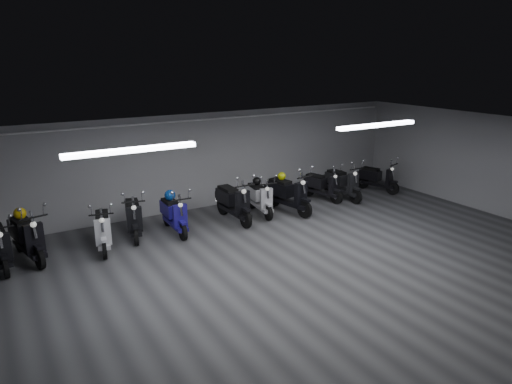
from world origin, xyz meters
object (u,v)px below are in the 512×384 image
scooter_2 (102,223)px  helmet_2 (257,181)px  scooter_6 (260,192)px  scooter_7 (288,188)px  scooter_3 (133,211)px  helmet_0 (282,176)px  helmet_3 (20,213)px  scooter_8 (322,181)px  helmet_1 (170,195)px  scooter_4 (174,209)px  scooter_10 (378,174)px  scooter_9 (343,178)px  scooter_1 (26,229)px  scooter_5 (234,196)px

scooter_2 → helmet_2: bearing=18.6°
scooter_6 → scooter_7: 0.83m
scooter_3 → scooter_6: (3.58, -0.15, -0.03)m
helmet_0 → helmet_3: bearing=178.1°
scooter_8 → helmet_1: size_ratio=5.94×
scooter_4 → scooter_2: bearing=-174.5°
scooter_6 → helmet_2: bearing=90.0°
scooter_10 → scooter_9: bearing=163.5°
scooter_2 → scooter_4: bearing=16.5°
scooter_8 → scooter_9: scooter_9 is taller
scooter_7 → helmet_2: (-0.75, 0.51, 0.18)m
scooter_1 → scooter_6: (6.00, 0.04, -0.08)m
scooter_5 → scooter_8: size_ratio=1.15×
scooter_1 → scooter_8: size_ratio=1.15×
scooter_9 → helmet_1: (-5.63, 0.17, 0.26)m
scooter_3 → scooter_5: (2.67, -0.28, 0.04)m
scooter_3 → scooter_4: 1.00m
scooter_1 → helmet_2: bearing=-10.1°
scooter_3 → scooter_6: bearing=10.4°
scooter_10 → helmet_2: scooter_10 is taller
helmet_0 → helmet_1: (-3.35, 0.11, -0.09)m
scooter_5 → scooter_6: bearing=6.8°
scooter_5 → helmet_2: scooter_5 is taller
scooter_8 → scooter_4: bearing=169.5°
scooter_3 → helmet_3: bearing=-168.8°
scooter_1 → helmet_3: 0.41m
scooter_6 → scooter_8: scooter_6 is taller
scooter_5 → helmet_1: (-1.71, 0.24, 0.22)m
scooter_3 → helmet_1: scooter_3 is taller
scooter_4 → scooter_6: (2.63, 0.13, -0.00)m
scooter_10 → helmet_3: (-10.60, 0.26, 0.40)m
scooter_10 → helmet_0: (-3.81, 0.04, 0.41)m
scooter_3 → scooter_5: bearing=6.8°
scooter_4 → scooter_8: bearing=4.3°
scooter_10 → helmet_0: bearing=162.3°
helmet_2 → helmet_3: (-6.09, -0.01, 0.11)m
scooter_5 → helmet_3: bearing=174.7°
helmet_2 → scooter_6: bearing=-97.7°
scooter_9 → scooter_5: bearing=-179.8°
scooter_9 → helmet_0: size_ratio=7.68×
scooter_2 → scooter_6: 4.44m
helmet_1 → helmet_2: (2.66, 0.13, -0.02)m
scooter_9 → helmet_2: (-2.98, 0.30, 0.24)m
scooter_6 → scooter_8: size_ratio=1.03×
scooter_9 → scooter_3: bearing=177.3°
scooter_8 → helmet_1: (-4.98, -0.04, 0.32)m
scooter_7 → scooter_9: size_ratio=1.08×
scooter_1 → scooter_10: scooter_1 is taller
scooter_8 → scooter_10: bearing=-18.9°
scooter_6 → helmet_1: bearing=-174.7°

